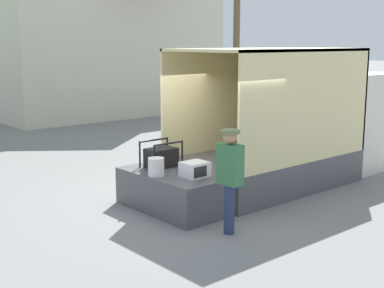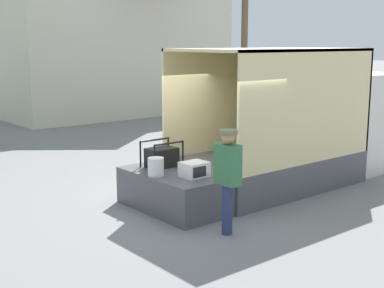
{
  "view_description": "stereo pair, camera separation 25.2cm",
  "coord_description": "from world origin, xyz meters",
  "px_view_note": "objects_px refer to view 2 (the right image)",
  "views": [
    {
      "loc": [
        -6.82,
        -7.76,
        3.18
      ],
      "look_at": [
        -0.3,
        -0.2,
        1.28
      ],
      "focal_mm": 50.0,
      "sensor_mm": 36.0,
      "label": 1
    },
    {
      "loc": [
        -6.63,
        -7.92,
        3.18
      ],
      "look_at": [
        -0.3,
        -0.2,
        1.28
      ],
      "focal_mm": 50.0,
      "sensor_mm": 36.0,
      "label": 2
    }
  ],
  "objects_px": {
    "worker_person": "(228,170)",
    "utility_pole": "(245,8)",
    "box_truck": "(314,134)",
    "orange_bucket": "(156,167)",
    "microwave": "(194,169)",
    "portable_generator": "(163,157)"
  },
  "relations": [
    {
      "from": "box_truck",
      "to": "orange_bucket",
      "type": "relative_size",
      "value": 17.35
    },
    {
      "from": "utility_pole",
      "to": "worker_person",
      "type": "bearing_deg",
      "value": -135.79
    },
    {
      "from": "portable_generator",
      "to": "orange_bucket",
      "type": "xyz_separation_m",
      "value": [
        -0.55,
        -0.53,
        -0.03
      ]
    },
    {
      "from": "box_truck",
      "to": "microwave",
      "type": "relative_size",
      "value": 12.82
    },
    {
      "from": "microwave",
      "to": "orange_bucket",
      "type": "xyz_separation_m",
      "value": [
        -0.5,
        0.52,
        0.03
      ]
    },
    {
      "from": "box_truck",
      "to": "portable_generator",
      "type": "height_order",
      "value": "box_truck"
    },
    {
      "from": "microwave",
      "to": "utility_pole",
      "type": "bearing_deg",
      "value": 41.43
    },
    {
      "from": "microwave",
      "to": "utility_pole",
      "type": "distance_m",
      "value": 14.05
    },
    {
      "from": "portable_generator",
      "to": "utility_pole",
      "type": "relative_size",
      "value": 0.08
    },
    {
      "from": "box_truck",
      "to": "microwave",
      "type": "distance_m",
      "value": 4.18
    },
    {
      "from": "portable_generator",
      "to": "box_truck",
      "type": "bearing_deg",
      "value": -7.36
    },
    {
      "from": "utility_pole",
      "to": "box_truck",
      "type": "bearing_deg",
      "value": -125.45
    },
    {
      "from": "portable_generator",
      "to": "orange_bucket",
      "type": "relative_size",
      "value": 2.12
    },
    {
      "from": "worker_person",
      "to": "utility_pole",
      "type": "relative_size",
      "value": 0.2
    },
    {
      "from": "orange_bucket",
      "to": "utility_pole",
      "type": "bearing_deg",
      "value": 38.38
    },
    {
      "from": "portable_generator",
      "to": "utility_pole",
      "type": "xyz_separation_m",
      "value": [
        10.12,
        7.92,
        3.66
      ]
    },
    {
      "from": "orange_bucket",
      "to": "worker_person",
      "type": "xyz_separation_m",
      "value": [
        0.28,
        -1.66,
        0.2
      ]
    },
    {
      "from": "worker_person",
      "to": "orange_bucket",
      "type": "bearing_deg",
      "value": 99.52
    },
    {
      "from": "worker_person",
      "to": "utility_pole",
      "type": "xyz_separation_m",
      "value": [
        10.39,
        10.11,
        3.48
      ]
    },
    {
      "from": "microwave",
      "to": "utility_pole",
      "type": "xyz_separation_m",
      "value": [
        10.16,
        8.97,
        3.71
      ]
    },
    {
      "from": "portable_generator",
      "to": "worker_person",
      "type": "xyz_separation_m",
      "value": [
        -0.27,
        -2.19,
        0.17
      ]
    },
    {
      "from": "orange_bucket",
      "to": "utility_pole",
      "type": "relative_size",
      "value": 0.04
    }
  ]
}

